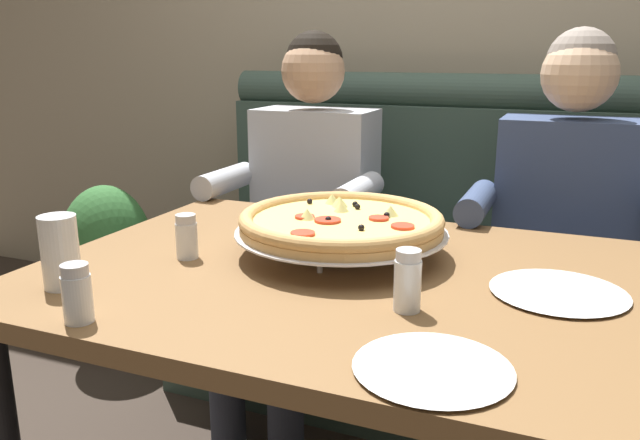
% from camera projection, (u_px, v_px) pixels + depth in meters
% --- Properties ---
extents(back_wall_with_window, '(6.00, 0.12, 2.80)m').
position_uv_depth(back_wall_with_window, '(480.00, 1.00, 2.53)').
color(back_wall_with_window, tan).
rests_on(back_wall_with_window, ground_plane).
extents(booth_bench, '(1.80, 0.78, 1.13)m').
position_uv_depth(booth_bench, '(437.00, 284.00, 2.27)').
color(booth_bench, '#384C42').
rests_on(booth_bench, ground_plane).
extents(dining_table, '(1.31, 0.95, 0.76)m').
position_uv_depth(dining_table, '(347.00, 308.00, 1.36)').
color(dining_table, brown).
rests_on(dining_table, ground_plane).
extents(diner_left, '(0.54, 0.64, 1.27)m').
position_uv_depth(diner_left, '(303.00, 206.00, 2.11)').
color(diner_left, '#2D3342').
rests_on(diner_left, ground_plane).
extents(diner_right, '(0.54, 0.64, 1.27)m').
position_uv_depth(diner_right, '(563.00, 231.00, 1.81)').
color(diner_right, '#2D3342').
rests_on(diner_right, ground_plane).
extents(pizza, '(0.48, 0.48, 0.11)m').
position_uv_depth(pizza, '(341.00, 223.00, 1.42)').
color(pizza, silver).
rests_on(pizza, dining_table).
extents(shaker_pepper_flakes, '(0.05, 0.05, 0.10)m').
position_uv_depth(shaker_pepper_flakes, '(187.00, 240.00, 1.41)').
color(shaker_pepper_flakes, white).
rests_on(shaker_pepper_flakes, dining_table).
extents(shaker_oregano, '(0.05, 0.05, 0.10)m').
position_uv_depth(shaker_oregano, '(77.00, 298.00, 1.08)').
color(shaker_oregano, white).
rests_on(shaker_oregano, dining_table).
extents(shaker_parmesan, '(0.05, 0.05, 0.11)m').
position_uv_depth(shaker_parmesan, '(407.00, 285.00, 1.12)').
color(shaker_parmesan, white).
rests_on(shaker_parmesan, dining_table).
extents(plate_near_left, '(0.26, 0.26, 0.02)m').
position_uv_depth(plate_near_left, '(559.00, 289.00, 1.21)').
color(plate_near_left, white).
rests_on(plate_near_left, dining_table).
extents(plate_near_right, '(0.23, 0.23, 0.02)m').
position_uv_depth(plate_near_right, '(433.00, 364.00, 0.92)').
color(plate_near_right, white).
rests_on(plate_near_right, dining_table).
extents(drinking_glass, '(0.07, 0.07, 0.14)m').
position_uv_depth(drinking_glass, '(61.00, 257.00, 1.23)').
color(drinking_glass, silver).
rests_on(drinking_glass, dining_table).
extents(potted_plant, '(0.36, 0.36, 0.70)m').
position_uv_depth(potted_plant, '(109.00, 261.00, 2.55)').
color(potted_plant, brown).
rests_on(potted_plant, ground_plane).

